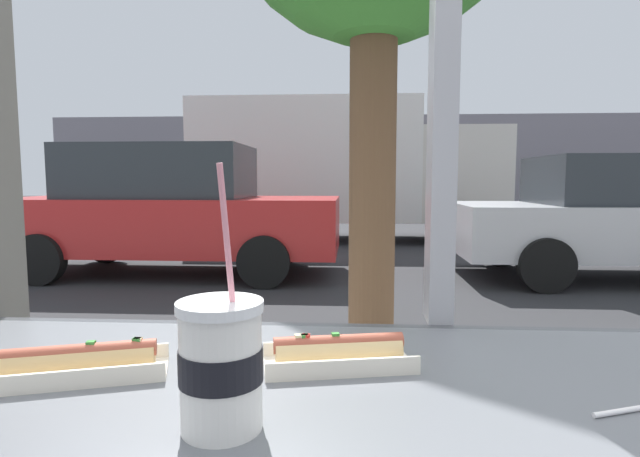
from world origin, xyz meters
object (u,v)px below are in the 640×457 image
Objects in this scene: hotdog_tray_far at (82,362)px; parked_car_red at (170,210)px; hotdog_tray_near at (339,352)px; soda_cup_left at (221,363)px; parked_car_silver at (630,216)px; box_truck at (341,166)px.

parked_car_red reaches higher than hotdog_tray_far.
hotdog_tray_near is 6.49m from parked_car_red.
soda_cup_left is 0.25m from hotdog_tray_near.
hotdog_tray_near is 7.02m from parked_car_silver.
soda_cup_left is 0.07× the size of parked_car_silver.
parked_car_red is at bearing 109.12° from hotdog_tray_far.
parked_car_silver is at bearing -0.00° from parked_car_red.
parked_car_silver is 0.70× the size of box_truck.
parked_car_silver reaches higher than soda_cup_left.
parked_car_silver reaches higher than hotdog_tray_near.
soda_cup_left is 6.63m from parked_car_red.
hotdog_tray_near is 0.05× the size of parked_car_red.
soda_cup_left is 0.05× the size of box_truck.
hotdog_tray_near is at bearing 57.33° from soda_cup_left.
parked_car_silver is 5.67m from box_truck.
soda_cup_left is at bearing -122.67° from hotdog_tray_near.
box_truck is at bearing 91.27° from hotdog_tray_near.
parked_car_red is at bearing 110.74° from soda_cup_left.
soda_cup_left is 0.29m from hotdog_tray_far.
hotdog_tray_far is at bearing 150.79° from soda_cup_left.
soda_cup_left is 0.07× the size of parked_car_red.
box_truck is (-0.09, 10.28, 0.50)m from soda_cup_left.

